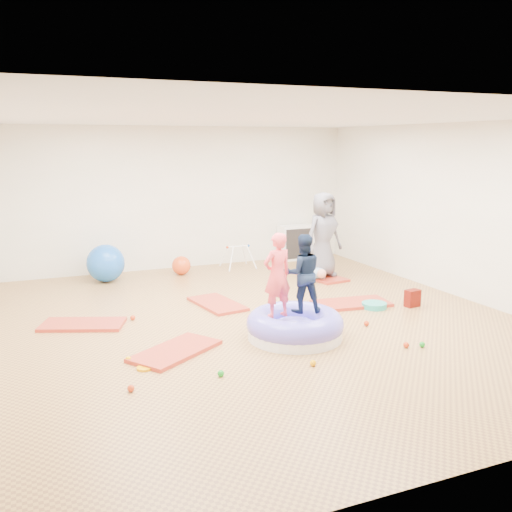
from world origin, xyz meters
name	(u,v)px	position (x,y,z in m)	size (l,w,h in m)	color
room	(265,224)	(0.00, 0.00, 1.40)	(7.01, 8.01, 2.81)	#AE8543
gym_mat_front_left	(175,351)	(-1.46, -0.66, 0.02)	(1.13, 0.57, 0.05)	#A52D20
gym_mat_mid_left	(83,324)	(-2.37, 0.84, 0.02)	(1.11, 0.56, 0.05)	#A52D20
gym_mat_center_back	(217,304)	(-0.32, 1.09, 0.02)	(1.07, 0.54, 0.04)	#A52D20
gym_mat_right	(351,303)	(1.61, 0.29, 0.02)	(1.17, 0.58, 0.05)	#A52D20
gym_mat_rear_right	(321,276)	(2.07, 2.07, 0.02)	(1.07, 0.53, 0.04)	#A52D20
inflatable_cushion	(295,326)	(0.11, -0.74, 0.15)	(1.26, 1.26, 0.40)	white
child_pink	(277,271)	(-0.14, -0.72, 0.90)	(0.39, 0.26, 1.08)	#FC4750
child_navy	(303,270)	(0.25, -0.65, 0.88)	(0.50, 0.39, 1.03)	#111F39
adult_caregiver	(323,235)	(2.08, 2.03, 0.82)	(0.76, 0.50, 1.56)	#575661
infant	(318,273)	(1.88, 1.84, 0.15)	(0.36, 0.36, 0.21)	#8EAFD3
ball_pit_balls	(268,349)	(-0.42, -1.07, 0.04)	(3.63, 2.57, 0.07)	#E69D00
exercise_ball_blue	(106,263)	(-1.67, 3.33, 0.34)	(0.68, 0.68, 0.68)	blue
exercise_ball_orange	(181,265)	(-0.27, 3.34, 0.18)	(0.36, 0.36, 0.36)	#DC4719
infant_play_gym	(238,253)	(0.93, 3.42, 0.31)	(0.61, 0.58, 0.46)	white
cube_shelf	(296,242)	(2.41, 3.79, 0.37)	(0.74, 0.36, 0.74)	white
balance_disc	(374,305)	(1.84, 0.00, 0.04)	(0.38, 0.38, 0.08)	teal
backpack	(412,298)	(2.42, -0.15, 0.13)	(0.23, 0.14, 0.27)	#A51304
yellow_toy	(145,368)	(-1.91, -1.01, 0.01)	(0.18, 0.18, 0.03)	#E69D00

